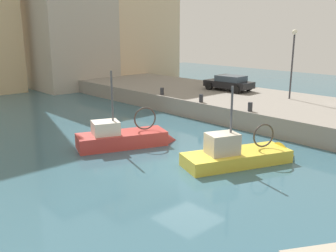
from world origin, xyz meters
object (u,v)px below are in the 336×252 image
object	(u,v)px
quay_streetlamp	(293,53)
fishing_boat_red	(127,143)
fishing_boat_yellow	(243,160)
parked_car_black	(229,83)
mooring_bollard_north	(162,91)
mooring_bollard_mid	(201,98)
mooring_bollard_south	(250,107)

from	to	relation	value
quay_streetlamp	fishing_boat_red	bearing A→B (deg)	171.54
fishing_boat_yellow	parked_car_black	size ratio (longest dim) A/B	1.51
parked_car_black	fishing_boat_yellow	bearing A→B (deg)	-138.93
parked_car_black	mooring_bollard_north	xyz separation A→B (m)	(-5.46, 2.09, -0.37)
mooring_bollard_mid	mooring_bollard_north	bearing A→B (deg)	90.00
quay_streetlamp	mooring_bollard_north	bearing A→B (deg)	127.37
mooring_bollard_north	quay_streetlamp	world-z (taller)	quay_streetlamp
mooring_bollard_mid	mooring_bollard_north	xyz separation A→B (m)	(0.00, 4.00, 0.00)
mooring_bollard_north	fishing_boat_red	bearing A→B (deg)	-143.51
fishing_boat_yellow	mooring_bollard_south	xyz separation A→B (m)	(5.04, 3.25, 1.34)
fishing_boat_red	mooring_bollard_mid	world-z (taller)	fishing_boat_red
fishing_boat_yellow	mooring_bollard_mid	size ratio (longest dim) A/B	10.92
mooring_bollard_south	mooring_bollard_north	distance (m)	8.00
parked_car_black	quay_streetlamp	world-z (taller)	quay_streetlamp
mooring_bollard_north	quay_streetlamp	bearing A→B (deg)	-52.63
fishing_boat_yellow	parked_car_black	distance (m)	14.04
fishing_boat_yellow	parked_car_black	bearing A→B (deg)	41.07
fishing_boat_yellow	parked_car_black	world-z (taller)	fishing_boat_yellow
fishing_boat_red	mooring_bollard_south	bearing A→B (deg)	-19.00
fishing_boat_red	mooring_bollard_mid	distance (m)	7.64
mooring_bollard_north	mooring_bollard_south	bearing A→B (deg)	-90.00
parked_car_black	mooring_bollard_south	distance (m)	8.06
fishing_boat_red	mooring_bollard_south	size ratio (longest dim) A/B	10.23
parked_car_black	quay_streetlamp	bearing A→B (deg)	-88.00
fishing_boat_yellow	mooring_bollard_mid	xyz separation A→B (m)	(5.04, 7.25, 1.34)
fishing_boat_red	parked_car_black	xyz separation A→B (m)	(12.84, 3.37, 1.73)
mooring_bollard_mid	quay_streetlamp	world-z (taller)	quay_streetlamp
fishing_boat_yellow	mooring_bollard_north	bearing A→B (deg)	65.86
mooring_bollard_mid	parked_car_black	bearing A→B (deg)	19.26
mooring_bollard_north	parked_car_black	bearing A→B (deg)	-20.94
fishing_boat_red	quay_streetlamp	bearing A→B (deg)	-8.46
mooring_bollard_south	quay_streetlamp	xyz separation A→B (m)	(5.65, 0.60, 2.98)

